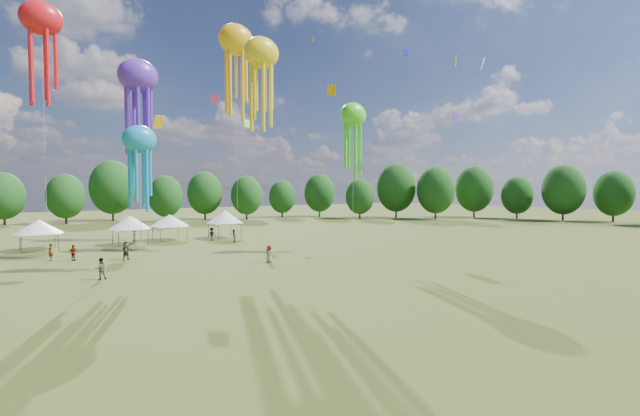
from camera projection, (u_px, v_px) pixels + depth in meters
ground at (579, 397)px, 15.23m from camera, size 300.00×300.00×0.00m
spectator_near at (101, 269)px, 34.65m from camera, size 0.86×0.68×1.73m
spectators_far at (171, 242)px, 51.46m from camera, size 21.69×26.64×1.83m
festival_tents at (115, 222)px, 55.95m from camera, size 36.41×8.26×4.06m
show_kites at (209, 75)px, 50.95m from camera, size 32.15×21.37×29.79m
treeline at (101, 193)px, 62.88m from camera, size 201.57×95.24×13.43m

